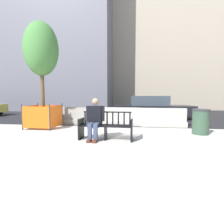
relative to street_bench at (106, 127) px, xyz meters
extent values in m
plane|color=#B7B2A8|center=(-0.75, -0.36, -0.40)|extent=(200.00, 200.00, 0.00)
cube|color=black|center=(-0.75, 8.34, -0.39)|extent=(120.00, 12.00, 0.01)
cube|color=black|center=(-0.82, -0.01, -0.07)|extent=(0.06, 0.51, 0.66)
cube|color=black|center=(0.82, -0.05, -0.07)|extent=(0.06, 0.51, 0.66)
cube|color=black|center=(0.00, -0.03, -0.17)|extent=(0.05, 0.32, 0.45)
cube|color=black|center=(-0.01, -0.26, 0.05)|extent=(1.60, 0.11, 0.02)
cube|color=black|center=(0.00, -0.14, 0.05)|extent=(1.60, 0.11, 0.02)
cube|color=black|center=(0.00, -0.03, 0.05)|extent=(1.60, 0.11, 0.02)
cube|color=black|center=(0.00, 0.09, 0.05)|extent=(1.60, 0.11, 0.02)
cube|color=black|center=(0.00, 0.20, 0.05)|extent=(1.60, 0.11, 0.02)
cube|color=black|center=(0.00, 0.21, 0.46)|extent=(1.60, 0.07, 0.04)
cube|color=black|center=(-0.74, 0.23, 0.25)|extent=(0.04, 0.03, 0.38)
cube|color=black|center=(-0.56, 0.23, 0.25)|extent=(0.04, 0.03, 0.38)
cube|color=black|center=(-0.37, 0.22, 0.25)|extent=(0.04, 0.03, 0.38)
cube|color=black|center=(-0.18, 0.22, 0.25)|extent=(0.04, 0.03, 0.38)
cube|color=black|center=(0.00, 0.21, 0.25)|extent=(0.04, 0.03, 0.38)
cube|color=black|center=(0.19, 0.21, 0.25)|extent=(0.04, 0.03, 0.38)
cube|color=black|center=(0.38, 0.21, 0.25)|extent=(0.04, 0.03, 0.38)
cube|color=black|center=(0.57, 0.20, 0.25)|extent=(0.04, 0.03, 0.38)
cube|color=black|center=(0.75, 0.20, 0.25)|extent=(0.04, 0.03, 0.38)
cube|color=black|center=(-0.82, -0.03, 0.25)|extent=(0.06, 0.46, 0.03)
cube|color=black|center=(0.82, -0.07, 0.25)|extent=(0.06, 0.46, 0.03)
cube|color=black|center=(-0.34, 0.05, 0.39)|extent=(0.41, 0.25, 0.56)
sphere|color=#9E755B|center=(-0.34, 0.03, 0.81)|extent=(0.21, 0.21, 0.21)
cube|color=#333D56|center=(-0.44, -0.17, 0.08)|extent=(0.15, 0.44, 0.14)
cube|color=#333D56|center=(-0.26, -0.17, 0.08)|extent=(0.15, 0.44, 0.14)
cube|color=#333D56|center=(-0.44, -0.34, -0.17)|extent=(0.11, 0.11, 0.45)
cube|color=#333D56|center=(-0.26, -0.34, -0.17)|extent=(0.11, 0.11, 0.45)
cube|color=#4C2319|center=(-0.45, -0.42, -0.36)|extent=(0.12, 0.26, 0.08)
cube|color=#4C2319|center=(-0.27, -0.42, -0.36)|extent=(0.12, 0.26, 0.08)
cube|color=black|center=(-0.59, 0.03, 0.43)|extent=(0.09, 0.12, 0.48)
cube|color=black|center=(-0.10, 0.02, 0.43)|extent=(0.09, 0.12, 0.48)
cube|color=#ADA89E|center=(0.25, 2.93, -0.28)|extent=(2.03, 0.76, 0.24)
cube|color=#ADA89E|center=(0.25, 2.93, 0.14)|extent=(2.01, 0.38, 0.60)
cube|color=gray|center=(-2.37, 2.84, -0.28)|extent=(2.02, 0.74, 0.24)
cube|color=gray|center=(-2.37, 2.84, 0.14)|extent=(2.01, 0.36, 0.60)
cube|color=#ADA89E|center=(2.19, 2.75, -0.28)|extent=(2.00, 0.69, 0.24)
cube|color=#ADA89E|center=(2.19, 2.75, 0.14)|extent=(2.00, 0.31, 0.60)
cylinder|color=brown|center=(-3.06, 1.70, 0.98)|extent=(0.16, 0.16, 2.76)
ellipsoid|color=#477F3D|center=(-3.06, 1.70, 2.98)|extent=(1.43, 1.43, 2.25)
cylinder|color=#2D2D33|center=(-3.66, 1.10, 0.13)|extent=(0.05, 0.05, 1.05)
cylinder|color=#2D2D33|center=(-2.46, 1.10, 0.13)|extent=(0.05, 0.05, 1.05)
cylinder|color=#2D2D33|center=(-3.66, 2.29, 0.13)|extent=(0.05, 0.05, 1.05)
cylinder|color=#2D2D33|center=(-2.46, 2.29, 0.13)|extent=(0.05, 0.05, 1.05)
cube|color=#E05B14|center=(-3.06, 1.10, 0.13)|extent=(1.19, 0.03, 0.88)
cube|color=#E05B14|center=(-3.06, 2.29, 0.13)|extent=(1.19, 0.03, 0.88)
cube|color=#E05B14|center=(-3.66, 1.70, 0.13)|extent=(0.03, 1.19, 0.88)
cube|color=#E05B14|center=(-2.46, 1.70, 0.13)|extent=(0.03, 1.19, 0.88)
cube|color=black|center=(1.97, 5.69, 0.14)|extent=(4.86, 2.07, 0.56)
cube|color=#38424C|center=(1.77, 5.68, 0.71)|extent=(2.29, 1.75, 0.58)
cylinder|color=black|center=(3.42, 6.64, -0.08)|extent=(0.65, 0.24, 0.64)
cylinder|color=black|center=(3.48, 4.84, -0.08)|extent=(0.65, 0.24, 0.64)
cylinder|color=black|center=(0.45, 6.53, -0.08)|extent=(0.65, 0.24, 0.64)
cylinder|color=black|center=(0.51, 4.73, -0.08)|extent=(0.65, 0.24, 0.64)
cylinder|color=#334C38|center=(3.29, 1.22, 0.03)|extent=(0.57, 0.57, 0.86)
cylinder|color=#2D2D33|center=(3.29, 1.22, 0.49)|extent=(0.60, 0.60, 0.06)
cube|color=tan|center=(5.95, 17.71, 12.64)|extent=(15.23, 9.63, 26.07)
camera|label=1|loc=(0.92, -5.43, 0.97)|focal=28.00mm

